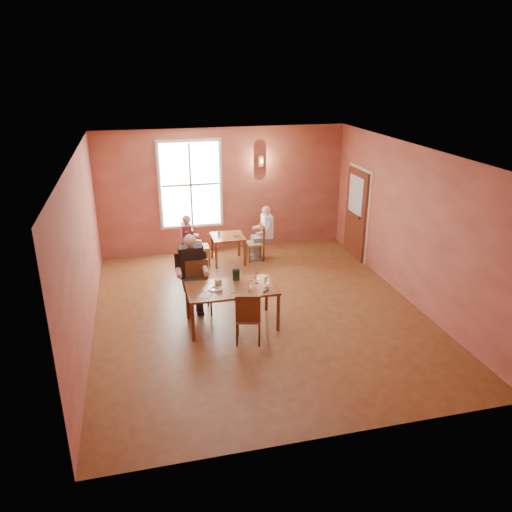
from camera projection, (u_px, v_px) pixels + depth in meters
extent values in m
cube|color=brown|center=(258.00, 311.00, 9.44)|extent=(6.00, 7.00, 0.01)
cube|color=brown|center=(224.00, 191.00, 12.06)|extent=(6.00, 0.04, 3.00)
cube|color=brown|center=(332.00, 333.00, 5.73)|extent=(6.00, 0.04, 3.00)
cube|color=brown|center=(83.00, 251.00, 8.23)|extent=(0.04, 7.00, 3.00)
cube|color=brown|center=(410.00, 224.00, 9.56)|extent=(0.04, 7.00, 3.00)
cube|color=white|center=(259.00, 152.00, 8.35)|extent=(6.00, 7.00, 0.04)
cube|color=white|center=(191.00, 185.00, 11.77)|extent=(1.36, 0.10, 1.96)
cube|color=maroon|center=(356.00, 214.00, 11.79)|extent=(0.12, 1.04, 2.10)
cylinder|color=brown|center=(261.00, 161.00, 11.92)|extent=(0.16, 0.16, 0.28)
cylinder|color=silver|center=(215.00, 288.00, 8.65)|extent=(0.30, 0.30, 0.03)
cube|color=tan|center=(218.00, 283.00, 8.72)|extent=(0.13, 0.12, 0.12)
cube|color=black|center=(236.00, 275.00, 8.96)|extent=(0.13, 0.06, 0.21)
cube|color=silver|center=(234.00, 293.00, 8.49)|extent=(0.19, 0.06, 0.00)
cube|color=white|center=(206.00, 295.00, 8.40)|extent=(0.27, 0.27, 0.01)
cube|color=black|center=(266.00, 291.00, 8.55)|extent=(0.13, 0.11, 0.02)
imported|color=silver|center=(236.00, 235.00, 11.48)|extent=(0.12, 0.12, 0.09)
imported|color=white|center=(219.00, 233.00, 11.59)|extent=(0.12, 0.12, 0.09)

